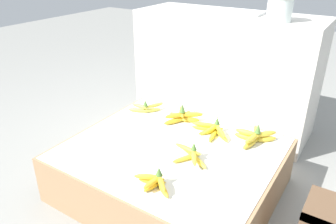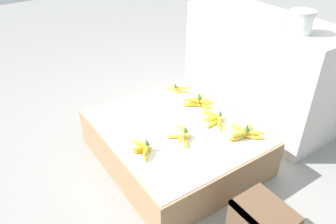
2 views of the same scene
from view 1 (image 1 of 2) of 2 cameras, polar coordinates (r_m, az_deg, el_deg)
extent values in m
plane|color=gray|center=(1.92, 0.59, -13.28)|extent=(10.00, 10.00, 0.00)
cube|color=#997551|center=(1.84, 0.61, -9.98)|extent=(1.09, 0.94, 0.27)
cube|color=silver|center=(1.76, 0.63, -6.33)|extent=(1.06, 0.91, 0.00)
cube|color=beige|center=(2.47, 9.80, 6.90)|extent=(1.29, 0.49, 0.84)
ellipsoid|color=gold|center=(1.51, -2.77, -11.93)|extent=(0.13, 0.07, 0.03)
ellipsoid|color=gold|center=(1.49, -2.39, -12.57)|extent=(0.05, 0.13, 0.03)
ellipsoid|color=gold|center=(1.46, -0.89, -13.23)|extent=(0.12, 0.10, 0.03)
ellipsoid|color=gold|center=(1.49, -3.54, -11.19)|extent=(0.12, 0.08, 0.03)
ellipsoid|color=gold|center=(1.46, -2.55, -11.99)|extent=(0.04, 0.13, 0.03)
ellipsoid|color=gold|center=(1.46, -1.23, -12.12)|extent=(0.11, 0.10, 0.03)
cone|color=#4C7533|center=(1.47, -1.58, -10.28)|extent=(0.03, 0.03, 0.04)
ellipsoid|color=gold|center=(1.70, 3.78, -7.01)|extent=(0.16, 0.10, 0.03)
ellipsoid|color=gold|center=(1.66, 3.27, -7.99)|extent=(0.10, 0.15, 0.03)
ellipsoid|color=gold|center=(1.65, 5.14, -8.31)|extent=(0.15, 0.11, 0.03)
ellipsoid|color=gold|center=(1.68, 3.47, -6.46)|extent=(0.17, 0.05, 0.03)
ellipsoid|color=gold|center=(1.63, 4.55, -7.67)|extent=(0.11, 0.15, 0.03)
cone|color=#4C7533|center=(1.64, 4.53, -5.94)|extent=(0.03, 0.03, 0.04)
ellipsoid|color=gold|center=(2.14, -2.85, 0.32)|extent=(0.09, 0.11, 0.03)
ellipsoid|color=gold|center=(2.18, -3.92, 0.78)|extent=(0.09, 0.11, 0.03)
ellipsoid|color=gold|center=(2.15, -5.42, 0.33)|extent=(0.12, 0.06, 0.03)
ellipsoid|color=gold|center=(2.14, -2.28, 1.18)|extent=(0.08, 0.12, 0.03)
ellipsoid|color=gold|center=(2.14, -4.90, 1.03)|extent=(0.12, 0.03, 0.03)
cone|color=#4C7533|center=(2.10, -3.98, 1.60)|extent=(0.03, 0.03, 0.04)
ellipsoid|color=gold|center=(2.02, 3.38, -1.28)|extent=(0.15, 0.09, 0.03)
ellipsoid|color=gold|center=(2.06, 3.00, -0.67)|extent=(0.05, 0.15, 0.03)
ellipsoid|color=gold|center=(2.04, 1.74, -0.84)|extent=(0.15, 0.07, 0.03)
ellipsoid|color=gold|center=(1.99, 1.18, -1.54)|extent=(0.10, 0.15, 0.03)
ellipsoid|color=gold|center=(2.01, 3.98, -0.43)|extent=(0.14, 0.10, 0.03)
ellipsoid|color=gold|center=(2.03, 2.43, 0.01)|extent=(0.11, 0.14, 0.03)
ellipsoid|color=gold|center=(1.99, 1.48, -0.57)|extent=(0.11, 0.14, 0.03)
cone|color=#4C7533|center=(1.99, 2.51, 0.66)|extent=(0.04, 0.04, 0.05)
ellipsoid|color=yellow|center=(1.93, 6.55, -2.85)|extent=(0.16, 0.07, 0.03)
ellipsoid|color=yellow|center=(1.90, 7.48, -3.33)|extent=(0.11, 0.15, 0.03)
ellipsoid|color=yellow|center=(1.87, 7.93, -3.97)|extent=(0.05, 0.16, 0.03)
ellipsoid|color=yellow|center=(1.88, 9.18, -3.90)|extent=(0.14, 0.12, 0.03)
ellipsoid|color=yellow|center=(1.91, 6.57, -2.20)|extent=(0.16, 0.08, 0.03)
ellipsoid|color=yellow|center=(1.87, 7.56, -2.97)|extent=(0.06, 0.16, 0.03)
ellipsoid|color=yellow|center=(1.87, 8.96, -3.08)|extent=(0.13, 0.13, 0.03)
cone|color=#4C7533|center=(1.89, 8.56, -1.52)|extent=(0.03, 0.03, 0.04)
ellipsoid|color=gold|center=(1.88, 16.63, -4.53)|extent=(0.11, 0.11, 0.03)
ellipsoid|color=gold|center=(1.90, 15.19, -4.02)|extent=(0.07, 0.13, 0.03)
ellipsoid|color=gold|center=(1.88, 13.30, -4.23)|extent=(0.13, 0.04, 0.03)
ellipsoid|color=gold|center=(1.81, 14.07, -5.44)|extent=(0.06, 0.13, 0.03)
ellipsoid|color=gold|center=(1.87, 16.66, -3.66)|extent=(0.11, 0.11, 0.03)
ellipsoid|color=gold|center=(1.88, 15.16, -3.32)|extent=(0.08, 0.13, 0.03)
ellipsoid|color=gold|center=(1.86, 13.51, -3.47)|extent=(0.13, 0.04, 0.03)
ellipsoid|color=gold|center=(1.81, 14.41, -4.50)|extent=(0.06, 0.13, 0.03)
cone|color=#4C7533|center=(1.83, 15.41, -2.80)|extent=(0.04, 0.04, 0.05)
cylinder|color=silver|center=(2.13, 18.87, 16.44)|extent=(0.15, 0.15, 0.13)
cube|color=white|center=(2.37, 12.64, 16.61)|extent=(0.29, 0.19, 0.02)
camera|label=2|loc=(0.78, 115.79, 17.22)|focal=35.00mm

